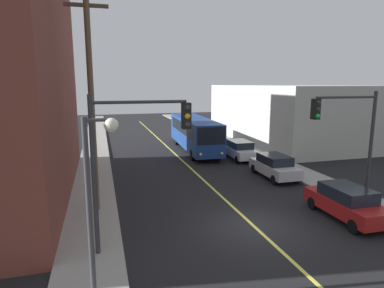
% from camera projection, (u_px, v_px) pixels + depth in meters
% --- Properties ---
extents(ground_plane, '(120.00, 120.00, 0.00)m').
position_uv_depth(ground_plane, '(253.00, 226.00, 15.35)').
color(ground_plane, black).
extents(sidewalk_left, '(2.50, 90.00, 0.15)m').
position_uv_depth(sidewalk_left, '(94.00, 178.00, 22.90)').
color(sidewalk_left, gray).
rests_on(sidewalk_left, ground).
extents(sidewalk_right, '(2.50, 90.00, 0.15)m').
position_uv_depth(sidewalk_right, '(280.00, 164.00, 26.73)').
color(sidewalk_right, gray).
rests_on(sidewalk_right, ground).
extents(lane_stripe_center, '(0.16, 60.00, 0.01)m').
position_uv_depth(lane_stripe_center, '(179.00, 157.00, 29.56)').
color(lane_stripe_center, '#D8CC4C').
rests_on(lane_stripe_center, ground).
extents(building_right_warehouse, '(12.00, 20.66, 6.32)m').
position_uv_depth(building_right_warehouse, '(289.00, 113.00, 38.14)').
color(building_right_warehouse, '#B2B2A8').
rests_on(building_right_warehouse, ground).
extents(city_bus, '(3.09, 12.24, 3.20)m').
position_uv_depth(city_bus, '(194.00, 132.00, 32.36)').
color(city_bus, navy).
rests_on(city_bus, ground).
extents(parked_car_red, '(1.86, 4.42, 1.62)m').
position_uv_depth(parked_car_red, '(346.00, 202.00, 16.03)').
color(parked_car_red, maroon).
rests_on(parked_car_red, ground).
extents(parked_car_silver, '(1.85, 4.41, 1.62)m').
position_uv_depth(parked_car_silver, '(274.00, 166.00, 23.10)').
color(parked_car_silver, '#B7B7BC').
rests_on(parked_car_silver, ground).
extents(parked_car_white, '(1.88, 4.43, 1.62)m').
position_uv_depth(parked_car_white, '(240.00, 150.00, 28.82)').
color(parked_car_white, silver).
rests_on(parked_car_white, ground).
extents(utility_pole_near, '(2.40, 0.28, 11.43)m').
position_uv_depth(utility_pole_near, '(91.00, 86.00, 15.87)').
color(utility_pole_near, brown).
rests_on(utility_pole_near, sidewalk_left).
extents(traffic_signal_left_corner, '(3.75, 0.48, 6.00)m').
position_uv_depth(traffic_signal_left_corner, '(135.00, 144.00, 12.26)').
color(traffic_signal_left_corner, '#2D2D33').
rests_on(traffic_signal_left_corner, sidewalk_left).
extents(traffic_signal_right_corner, '(3.75, 0.48, 6.00)m').
position_uv_depth(traffic_signal_right_corner, '(348.00, 128.00, 16.65)').
color(traffic_signal_right_corner, '#2D2D33').
rests_on(traffic_signal_right_corner, sidewalk_right).
extents(street_lamp_left, '(0.98, 0.40, 5.50)m').
position_uv_depth(street_lamp_left, '(96.00, 185.00, 9.17)').
color(street_lamp_left, '#38383D').
rests_on(street_lamp_left, sidewalk_left).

